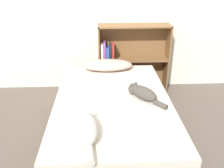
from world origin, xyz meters
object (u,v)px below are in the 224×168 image
Objects in this scene: cat_light at (87,128)px; cat_dark at (142,93)px; bed at (113,118)px; bookshelf at (130,57)px; pillow at (108,65)px.

cat_dark is at bearing -48.82° from cat_light.
bed is 1.24m from bookshelf.
cat_light is at bearing 98.85° from cat_dark.
bed is 4.55× the size of cat_dark.
cat_light is 1.84m from bookshelf.
pillow is 0.83m from cat_dark.
bed is 0.42m from cat_dark.
cat_dark reaches higher than pillow.
cat_light is 0.58× the size of bookshelf.
cat_light is 1.40× the size of cat_dark.
bed is 3.25× the size of cat_light.
pillow is 1.54× the size of cat_dark.
bookshelf is at bearing -39.49° from cat_dark.
cat_light reaches higher than pillow.
pillow is at bearing -15.35° from cat_light.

